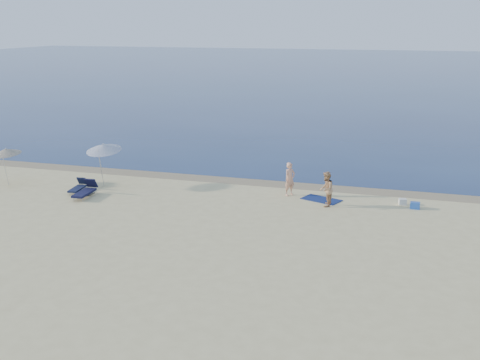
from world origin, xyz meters
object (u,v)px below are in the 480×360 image
at_px(blue_cooler, 415,205).
at_px(person_left, 290,179).
at_px(person_right, 326,189).
at_px(umbrella_near, 103,148).

bearing_deg(blue_cooler, person_left, 177.65).
bearing_deg(person_left, blue_cooler, -56.90).
height_order(person_right, blue_cooler, person_right).
bearing_deg(umbrella_near, person_right, 1.94).
xyz_separation_m(person_right, blue_cooler, (4.23, 0.83, -0.71)).
height_order(person_left, person_right, person_left).
relative_size(person_left, umbrella_near, 0.69).
relative_size(person_left, blue_cooler, 3.82).
height_order(person_right, umbrella_near, umbrella_near).
bearing_deg(umbrella_near, person_left, 9.28).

